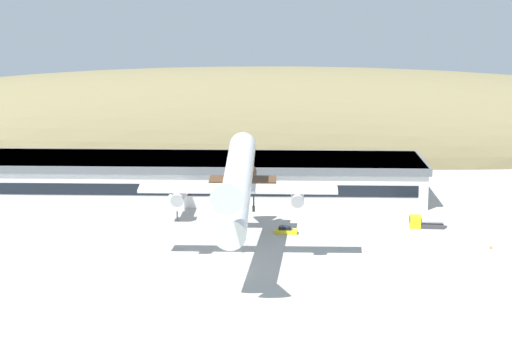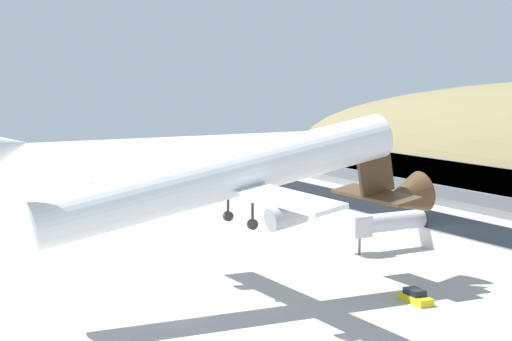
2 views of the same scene
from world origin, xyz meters
name	(u,v)px [view 1 (image 1 of 2)]	position (x,y,z in m)	size (l,w,h in m)	color
ground_plane	(231,271)	(0.00, 0.00, 0.00)	(409.04, 409.04, 0.00)	#ADAAA3
hill_backdrop	(275,146)	(5.87, 123.06, 0.00)	(337.30, 73.67, 48.95)	olive
terminal_building	(187,175)	(-13.50, 53.88, 5.22)	(108.09, 22.60, 9.23)	silver
jetway_0	(179,198)	(-13.15, 36.12, 3.99)	(3.38, 12.56, 5.43)	silver
cargo_airplane	(237,184)	(0.83, 5.94, 13.72)	(34.53, 52.82, 13.74)	silver
service_car_0	(286,230)	(9.24, 23.82, 0.61)	(4.52, 2.14, 1.46)	gold
fuel_truck	(427,221)	(37.43, 28.91, 1.44)	(6.85, 2.46, 3.03)	gold
traffic_cone_0	(491,247)	(46.94, 15.03, 0.28)	(0.52, 0.52, 0.58)	orange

